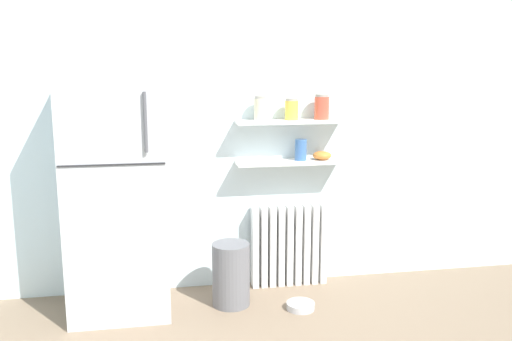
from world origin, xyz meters
name	(u,v)px	position (x,y,z in m)	size (l,w,h in m)	color
back_wall	(267,130)	(0.00, 2.05, 1.30)	(7.04, 0.10, 2.60)	silver
refrigerator	(117,191)	(-1.19, 1.67, 0.92)	(0.71, 0.69, 1.84)	#B7BABF
radiator	(289,245)	(0.17, 1.92, 0.34)	(0.63, 0.12, 0.68)	white
wall_shelf_lower	(291,162)	(0.17, 1.89, 1.05)	(0.89, 0.22, 0.03)	white
wall_shelf_upper	(291,122)	(0.17, 1.89, 1.38)	(0.89, 0.22, 0.03)	white
storage_jar_0	(261,108)	(-0.08, 1.89, 1.49)	(0.11, 0.11, 0.19)	beige
storage_jar_1	(292,109)	(0.17, 1.89, 1.48)	(0.11, 0.11, 0.17)	yellow
storage_jar_2	(322,107)	(0.42, 1.89, 1.49)	(0.12, 0.12, 0.20)	#C64C38
vase	(301,150)	(0.25, 1.89, 1.15)	(0.09, 0.09, 0.17)	#38609E
shelf_bowl	(322,155)	(0.43, 1.89, 1.10)	(0.15, 0.15, 0.07)	orange
trash_bin	(231,274)	(-0.36, 1.60, 0.24)	(0.29, 0.29, 0.49)	slate
pet_food_bowl	(301,306)	(0.14, 1.43, 0.03)	(0.21, 0.21, 0.05)	#B7B7BC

